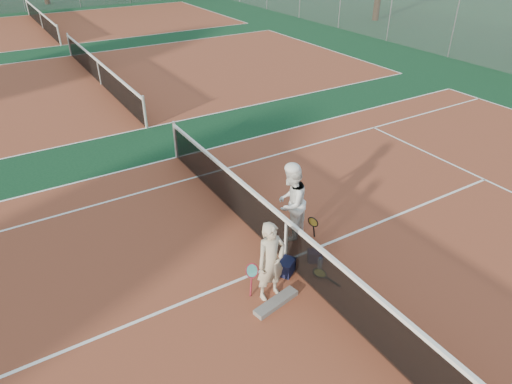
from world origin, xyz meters
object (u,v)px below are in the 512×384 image
player_b (291,203)px  racket_black_held (313,228)px  sports_bag_navy (287,267)px  water_bottle (320,265)px  racket_red (252,277)px  racket_spare (320,274)px  player_a (271,262)px  net_main (286,241)px  sports_bag_purple (315,256)px

player_b → racket_black_held: size_ratio=2.91×
sports_bag_navy → water_bottle: size_ratio=1.22×
racket_red → racket_spare: size_ratio=0.93×
racket_black_held → water_bottle: racket_black_held is taller
player_a → racket_red: player_a is taller
sports_bag_navy → water_bottle: water_bottle is taller
player_a → racket_red: 0.63m
player_a → sports_bag_navy: 0.94m
net_main → sports_bag_navy: bearing=-120.7°
player_a → sports_bag_navy: size_ratio=4.29×
racket_black_held → player_b: bearing=-72.9°
player_a → water_bottle: player_a is taller
player_a → racket_red: (-0.20, 0.31, -0.50)m
racket_black_held → racket_red: bearing=-6.8°
racket_red → sports_bag_navy: (0.80, 0.03, -0.13)m
player_b → sports_bag_navy: size_ratio=4.67×
racket_red → water_bottle: racket_red is taller
net_main → racket_spare: (0.31, -0.71, -0.46)m
racket_red → water_bottle: size_ratio=1.85×
racket_red → racket_spare: bearing=-66.1°
racket_red → player_b: bearing=-17.0°
player_b → racket_black_held: player_b is taller
player_b → racket_black_held: bearing=101.0°
player_a → racket_spare: bearing=-5.9°
racket_red → sports_bag_purple: bearing=-48.5°
net_main → racket_black_held: (0.90, 0.29, -0.22)m
racket_spare → sports_bag_purple: (0.20, 0.41, 0.07)m
player_a → sports_bag_navy: player_a is taller
racket_red → water_bottle: 1.40m
player_a → racket_black_held: (1.68, 0.94, -0.49)m
racket_red → sports_bag_purple: racket_red is taller
net_main → player_a: (-0.78, -0.65, 0.27)m
sports_bag_navy → racket_black_held: bearing=28.9°
net_main → player_b: 0.93m
net_main → racket_red: (-0.98, -0.33, -0.23)m
sports_bag_navy → water_bottle: 0.65m
racket_red → water_bottle: bearing=-60.4°
racket_spare → sports_bag_navy: (-0.49, 0.41, 0.09)m
racket_black_held → sports_bag_purple: (-0.38, -0.60, -0.17)m
water_bottle → player_a: bearing=-177.4°
racket_black_held → sports_bag_purple: racket_black_held is taller
racket_black_held → racket_spare: size_ratio=0.98×
player_a → water_bottle: bearing=0.1°
racket_spare → sports_bag_purple: 0.46m
net_main → sports_bag_purple: bearing=-30.5°
sports_bag_navy → water_bottle: bearing=-27.2°
racket_spare → net_main: bearing=5.9°
racket_spare → sports_bag_navy: 0.65m
net_main → sports_bag_navy: size_ratio=30.11×
racket_black_held → water_bottle: (-0.50, -0.89, -0.14)m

